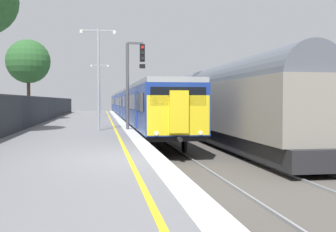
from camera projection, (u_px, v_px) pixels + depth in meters
ground at (230, 176)px, 12.15m from camera, size 17.40×110.00×1.21m
commuter_train_at_platform at (130, 104)px, 46.29m from camera, size 2.83×59.29×3.81m
freight_train_adjacent_track at (170, 101)px, 43.40m from camera, size 2.60×60.96×4.70m
signal_gantry at (132, 75)px, 23.30m from camera, size 1.10×0.24×4.96m
platform_lamp_mid at (98, 70)px, 22.54m from camera, size 2.00×0.20×5.59m
platform_lamp_far at (100, 85)px, 45.22m from camera, size 2.00×0.20×5.66m
background_tree_left at (28, 63)px, 35.30m from camera, size 3.77×3.77×6.92m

